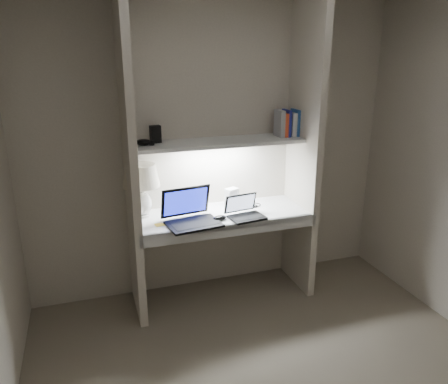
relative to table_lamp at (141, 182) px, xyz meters
name	(u,v)px	position (x,y,z in m)	size (l,w,h in m)	color
back_wall	(212,150)	(0.64, 0.15, 0.18)	(3.20, 0.01, 2.50)	beige
alcove_panel_left	(130,164)	(-0.09, -0.12, 0.18)	(0.06, 0.55, 2.50)	beige
alcove_panel_right	(304,151)	(1.37, -0.12, 0.18)	(0.06, 0.55, 2.50)	beige
desk	(222,215)	(0.64, -0.12, -0.32)	(1.40, 0.55, 0.04)	white
desk_apron	(233,230)	(0.64, -0.38, -0.35)	(1.46, 0.03, 0.10)	silver
shelf	(219,142)	(0.64, -0.03, 0.28)	(1.40, 0.36, 0.03)	silver
strip_light	(219,145)	(0.64, -0.03, 0.26)	(0.60, 0.04, 0.01)	white
table_lamp	(141,182)	(0.00, 0.00, 0.00)	(0.30, 0.30, 0.44)	white
laptop_main	(191,215)	(0.34, -0.25, -0.24)	(0.45, 0.40, 0.27)	black
laptop_netbook	(245,212)	(0.78, -0.27, -0.26)	(0.31, 0.28, 0.18)	black
speaker	(232,197)	(0.78, 0.04, -0.22)	(0.11, 0.08, 0.15)	silver
mouse	(220,218)	(0.57, -0.27, -0.28)	(0.11, 0.07, 0.04)	black
cable_coil	(256,205)	(0.97, -0.04, -0.29)	(0.09, 0.09, 0.01)	black
sticky_note	(159,225)	(0.09, -0.22, -0.30)	(0.07, 0.07, 0.00)	yellow
book_row	(288,124)	(1.27, -0.02, 0.40)	(0.21, 0.15, 0.22)	white
shelf_box	(155,134)	(0.14, 0.04, 0.37)	(0.08, 0.06, 0.14)	black
shelf_gadget	(143,142)	(0.03, -0.04, 0.33)	(0.12, 0.09, 0.05)	black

